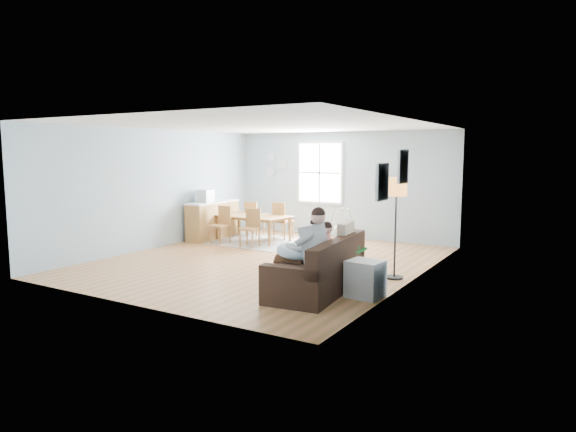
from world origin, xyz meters
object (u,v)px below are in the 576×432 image
Objects in this scene: father at (305,248)px; dining_table at (253,228)px; chair_nw at (253,217)px; floor_lamp at (396,195)px; chair_sw at (222,222)px; baby_swing at (341,228)px; toddler at (321,243)px; sofa at (320,273)px; monitor at (205,196)px; storage_cube at (365,279)px; chair_se at (251,225)px; chair_ne at (281,218)px; counter at (213,220)px.

father is 0.76× the size of dining_table.
father is 5.77m from chair_nw.
chair_sw is at bearing 165.14° from floor_lamp.
floor_lamp is at bearing -50.07° from baby_swing.
floor_lamp is (0.80, 1.23, 0.72)m from toddler.
dining_table is at bearing 137.39° from sofa.
floor_lamp is 5.12× the size of monitor.
sofa is at bearing -173.15° from storage_cube.
father reaches higher than chair_se.
baby_swing is (-1.50, 4.50, -0.36)m from father.
chair_ne reaches higher than storage_cube.
chair_sw is 0.89× the size of baby_swing.
chair_se reaches higher than baby_swing.
chair_se reaches higher than dining_table.
toddler is at bearing -32.50° from counter.
chair_se is 0.95× the size of chair_ne.
dining_table is 2.02× the size of chair_sw.
monitor reaches higher than chair_se.
chair_ne is at bearing 128.66° from sofa.
father is at bearing -71.61° from baby_swing.
chair_se is (-3.07, 2.46, -0.23)m from toddler.
dining_table is (-4.29, 1.86, -1.13)m from floor_lamp.
monitor is at bearing -144.62° from chair_ne.
chair_nw is 1.44m from monitor.
monitor is (-1.07, -0.50, 0.79)m from dining_table.
chair_sw is (-4.76, 1.26, -0.94)m from floor_lamp.
father is 5.73m from counter.
monitor reaches higher than chair_ne.
chair_nw is (-3.90, 4.25, -0.22)m from father.
chair_nw is at bearing 60.16° from monitor.
chair_ne is at bearing -169.04° from baby_swing.
chair_nw is 2.66× the size of monitor.
toddler is 5.26m from monitor.
monitor is at bearing 170.27° from chair_sw.
counter is at bearing 94.96° from monitor.
storage_cube is 4.66m from chair_se.
chair_ne is at bearing 87.36° from chair_se.
chair_ne is (-3.11, 3.89, 0.23)m from sofa.
counter reaches higher than chair_nw.
sofa is at bearing 71.66° from father.
chair_sw reaches higher than baby_swing.
toddler is 0.87× the size of baby_swing.
chair_sw reaches higher than sofa.
father is 5.18m from chair_ne.
storage_cube is at bearing -33.51° from chair_se.
chair_nw is (-3.90, 3.74, -0.22)m from toddler.
chair_sw is at bearing -124.28° from dining_table.
toddler is at bearing 172.06° from storage_cube.
sofa reaches higher than baby_swing.
father reaches higher than sofa.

